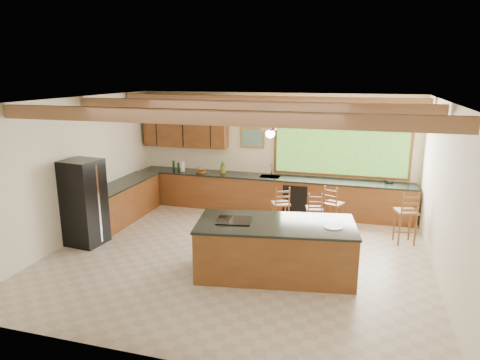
# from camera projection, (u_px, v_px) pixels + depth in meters

# --- Properties ---
(ground) EXTENTS (7.20, 7.20, 0.00)m
(ground) POSITION_uv_depth(u_px,v_px,m) (238.00, 256.00, 8.38)
(ground) COLOR beige
(ground) RESTS_ON ground
(room_shell) EXTENTS (7.27, 6.54, 3.02)m
(room_shell) POSITION_uv_depth(u_px,v_px,m) (239.00, 139.00, 8.49)
(room_shell) COLOR white
(room_shell) RESTS_ON ground
(counter_run) EXTENTS (7.12, 3.10, 1.26)m
(counter_run) POSITION_uv_depth(u_px,v_px,m) (235.00, 195.00, 10.83)
(counter_run) COLOR brown
(counter_run) RESTS_ON ground
(island) EXTENTS (2.91, 1.71, 0.98)m
(island) POSITION_uv_depth(u_px,v_px,m) (275.00, 248.00, 7.54)
(island) COLOR brown
(island) RESTS_ON ground
(refrigerator) EXTENTS (0.76, 0.74, 1.78)m
(refrigerator) POSITION_uv_depth(u_px,v_px,m) (84.00, 203.00, 8.78)
(refrigerator) COLOR black
(refrigerator) RESTS_ON ground
(bar_stool_a) EXTENTS (0.42, 0.42, 0.98)m
(bar_stool_a) POSITION_uv_depth(u_px,v_px,m) (314.00, 210.00, 9.34)
(bar_stool_a) COLOR brown
(bar_stool_a) RESTS_ON ground
(bar_stool_b) EXTENTS (0.50, 0.50, 1.06)m
(bar_stool_b) POSITION_uv_depth(u_px,v_px,m) (280.00, 205.00, 9.52)
(bar_stool_b) COLOR brown
(bar_stool_b) RESTS_ON ground
(bar_stool_c) EXTENTS (0.50, 0.50, 1.06)m
(bar_stool_c) POSITION_uv_depth(u_px,v_px,m) (333.00, 205.00, 9.52)
(bar_stool_c) COLOR brown
(bar_stool_c) RESTS_ON ground
(bar_stool_d) EXTENTS (0.51, 0.51, 1.15)m
(bar_stool_d) POSITION_uv_depth(u_px,v_px,m) (406.00, 213.00, 8.80)
(bar_stool_d) COLOR brown
(bar_stool_d) RESTS_ON ground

